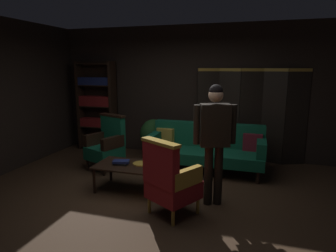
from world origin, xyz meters
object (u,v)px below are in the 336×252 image
at_px(armchair_wing_left, 107,144).
at_px(book_black_cloth, 121,163).
at_px(folding_screen, 250,114).
at_px(standing_figure, 215,134).
at_px(bookshelf, 97,104).
at_px(coffee_table, 128,167).
at_px(potted_plant, 153,136).
at_px(brass_tray, 141,164).
at_px(velvet_couch, 206,147).
at_px(book_navy_cloth, 121,162).
at_px(armchair_gilt_accent, 170,180).

bearing_deg(armchair_wing_left, book_black_cloth, -49.75).
xyz_separation_m(folding_screen, standing_figure, (-0.42, -2.19, 0.04)).
distance_m(bookshelf, coffee_table, 2.70).
distance_m(potted_plant, brass_tray, 1.58).
xyz_separation_m(velvet_couch, book_navy_cloth, (-1.13, -1.28, 0.02)).
bearing_deg(bookshelf, book_navy_cloth, -52.19).
bearing_deg(armchair_wing_left, armchair_gilt_accent, -39.64).
distance_m(bookshelf, standing_figure, 3.68).
relative_size(folding_screen, brass_tray, 8.66).
distance_m(folding_screen, standing_figure, 2.23).
bearing_deg(velvet_couch, standing_figure, -76.27).
bearing_deg(coffee_table, book_navy_cloth, -167.67).
bearing_deg(coffee_table, folding_screen, 49.60).
height_order(folding_screen, coffee_table, folding_screen).
height_order(bookshelf, book_navy_cloth, bookshelf).
height_order(potted_plant, book_black_cloth, potted_plant).
relative_size(coffee_table, brass_tray, 4.00).
relative_size(armchair_wing_left, standing_figure, 0.61).
bearing_deg(bookshelf, coffee_table, -50.09).
xyz_separation_m(potted_plant, book_black_cloth, (0.05, -1.64, -0.06)).
bearing_deg(armchair_gilt_accent, velvet_couch, 84.90).
xyz_separation_m(velvet_couch, coffee_table, (-1.03, -1.26, -0.08)).
distance_m(velvet_couch, potted_plant, 1.24).
height_order(bookshelf, velvet_couch, bookshelf).
bearing_deg(velvet_couch, book_black_cloth, -131.52).
bearing_deg(velvet_couch, book_navy_cloth, -131.52).
distance_m(velvet_couch, standing_figure, 1.51).
distance_m(folding_screen, brass_tray, 2.62).
bearing_deg(book_navy_cloth, armchair_gilt_accent, -30.04).
bearing_deg(standing_figure, coffee_table, 175.93).
bearing_deg(potted_plant, coffee_table, -84.65).
bearing_deg(armchair_gilt_accent, folding_screen, 71.11).
distance_m(coffee_table, armchair_wing_left, 1.12).
height_order(standing_figure, book_navy_cloth, standing_figure).
height_order(bookshelf, coffee_table, bookshelf).
xyz_separation_m(book_black_cloth, brass_tray, (0.29, 0.10, -0.01)).
relative_size(coffee_table, potted_plant, 1.17).
distance_m(coffee_table, book_navy_cloth, 0.14).
bearing_deg(standing_figure, potted_plant, 131.35).
xyz_separation_m(bookshelf, coffee_table, (1.67, -2.00, -0.69)).
distance_m(armchair_wing_left, standing_figure, 2.38).
relative_size(bookshelf, velvet_couch, 0.97).
xyz_separation_m(bookshelf, standing_figure, (3.03, -2.09, -0.04)).
relative_size(folding_screen, book_black_cloth, 9.67).
distance_m(armchair_gilt_accent, armchair_wing_left, 2.15).
bearing_deg(book_navy_cloth, velvet_couch, 48.48).
distance_m(armchair_gilt_accent, book_black_cloth, 1.12).
relative_size(armchair_gilt_accent, brass_tray, 4.16).
xyz_separation_m(armchair_gilt_accent, brass_tray, (-0.68, 0.66, -0.06)).
distance_m(armchair_wing_left, potted_plant, 1.05).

